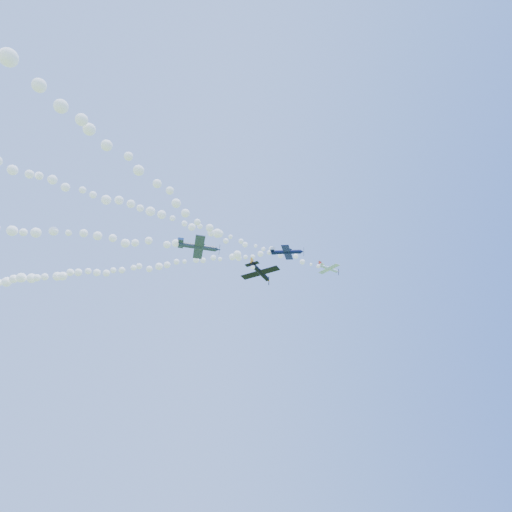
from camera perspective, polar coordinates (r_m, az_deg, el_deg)
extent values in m
cylinder|color=white|center=(99.33, 9.60, -1.62)|extent=(5.18, 1.95, 0.91)
cone|color=white|center=(100.94, 10.82, -2.06)|extent=(0.77, 0.82, 0.71)
cone|color=#AD2A13|center=(101.17, 10.98, -2.12)|extent=(0.32, 0.30, 0.25)
cube|color=black|center=(101.11, 10.94, -2.11)|extent=(0.19, 0.26, 1.63)
cube|color=white|center=(99.40, 9.69, -1.71)|extent=(3.31, 6.38, 0.79)
cube|color=white|center=(98.05, 8.56, -1.21)|extent=(1.43, 2.34, 0.32)
cube|color=#AD2A13|center=(98.22, 8.53, -0.96)|extent=(0.86, 0.43, 1.06)
sphere|color=black|center=(99.89, 9.92, -1.57)|extent=(0.83, 0.83, 0.70)
cylinder|color=#0D123C|center=(87.58, 4.03, 0.53)|extent=(5.70, 3.80, 1.36)
cone|color=#0D123C|center=(87.19, 6.16, 0.59)|extent=(1.08, 1.08, 0.87)
cone|color=silver|center=(87.15, 6.46, 0.60)|extent=(0.42, 0.41, 0.31)
cube|color=black|center=(87.16, 6.38, 0.59)|extent=(0.15, 0.45, 1.92)
cube|color=#0D123C|center=(87.50, 4.19, 0.46)|extent=(4.31, 7.40, 1.27)
cube|color=#0D123C|center=(88.01, 2.28, 0.51)|extent=(1.81, 2.73, 0.50)
cube|color=silver|center=(88.24, 2.24, 0.84)|extent=(0.95, 0.64, 1.29)
sphere|color=black|center=(87.62, 4.59, 0.78)|extent=(0.97, 1.05, 0.87)
cylinder|color=#353B4D|center=(75.84, -7.82, 1.26)|extent=(6.61, 1.16, 1.22)
cone|color=#353B4D|center=(75.94, -5.17, 0.88)|extent=(0.84, 0.90, 0.91)
cone|color=navy|center=(75.96, -4.81, 0.83)|extent=(0.35, 0.32, 0.32)
cube|color=black|center=(75.95, -4.90, 0.85)|extent=(0.15, 0.21, 2.08)
cube|color=#353B4D|center=(75.78, -7.63, 1.14)|extent=(1.72, 8.08, 0.46)
cube|color=#353B4D|center=(75.92, -10.02, 1.60)|extent=(0.96, 2.84, 0.21)
cube|color=navy|center=(76.22, -10.02, 1.99)|extent=(1.10, 0.15, 1.36)
sphere|color=black|center=(76.06, -7.09, 1.43)|extent=(0.83, 0.81, 0.84)
cylinder|color=black|center=(70.43, 0.47, -2.09)|extent=(4.14, 4.68, 1.16)
cone|color=black|center=(72.61, 1.61, -3.21)|extent=(1.00, 0.99, 0.77)
cone|color=orange|center=(72.92, 1.76, -3.36)|extent=(0.38, 0.39, 0.27)
cube|color=black|center=(72.84, 1.72, -3.32)|extent=(0.19, 0.23, 1.73)
cube|color=black|center=(70.54, 0.56, -2.25)|extent=(5.97, 5.45, 0.31)
cube|color=black|center=(68.69, -0.52, -1.08)|extent=(2.29, 2.14, 0.16)
cube|color=orange|center=(68.91, -0.54, -0.70)|extent=(0.67, 0.77, 1.15)
sphere|color=black|center=(71.18, 0.78, -2.16)|extent=(0.95, 0.96, 0.71)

